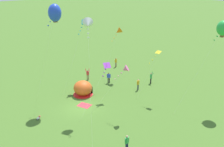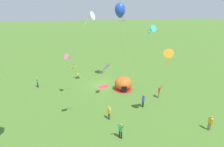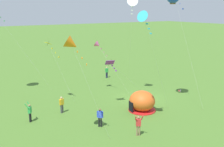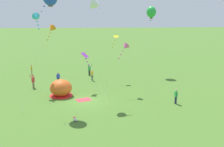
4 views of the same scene
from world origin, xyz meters
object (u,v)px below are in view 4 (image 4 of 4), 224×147
(person_arms_raised, at_px, (33,81))
(person_center_field, at_px, (32,70))
(person_far_back, at_px, (58,78))
(person_near_tent, at_px, (92,74))
(kite_cyan, at_px, (36,17))
(kite_purple, at_px, (85,57))
(person_watching_sky, at_px, (89,70))
(kite_green, at_px, (151,12))
(toddler_crawling, at_px, (75,119))
(popup_tent, at_px, (61,88))
(kite_white, at_px, (97,5))
(kite_yellow, at_px, (115,39))
(person_strolling, at_px, (176,96))
(kite_orange, at_px, (51,29))
(kite_pink, at_px, (125,47))

(person_arms_raised, distance_m, person_center_field, 7.90)
(person_far_back, bearing_deg, person_near_tent, 18.89)
(kite_cyan, relative_size, kite_purple, 1.43)
(person_near_tent, xyz_separation_m, person_watching_sky, (-0.45, 3.31, 0.03))
(kite_green, bearing_deg, toddler_crawling, -120.26)
(popup_tent, height_order, kite_white, kite_white)
(kite_yellow, bearing_deg, person_far_back, -171.18)
(person_far_back, distance_m, kite_white, 13.67)
(person_strolling, relative_size, kite_orange, 0.21)
(popup_tent, height_order, kite_purple, kite_purple)
(person_near_tent, bearing_deg, person_watching_sky, 97.78)
(kite_yellow, height_order, kite_white, kite_white)
(kite_green, xyz_separation_m, kite_purple, (-10.40, -9.49, -5.59))
(person_arms_raised, distance_m, kite_pink, 13.53)
(person_arms_raised, height_order, kite_orange, kite_orange)
(person_center_field, height_order, person_strolling, same)
(toddler_crawling, distance_m, kite_orange, 18.52)
(person_far_back, relative_size, kite_pink, 0.27)
(kite_green, bearing_deg, person_near_tent, -156.96)
(toddler_crawling, relative_size, kite_purple, 0.08)
(person_far_back, bearing_deg, kite_yellow, 8.82)
(kite_pink, relative_size, kite_green, 0.58)
(person_arms_raised, xyz_separation_m, person_center_field, (-1.94, 7.66, -0.03))
(kite_orange, distance_m, kite_green, 16.02)
(toddler_crawling, height_order, person_arms_raised, person_arms_raised)
(popup_tent, xyz_separation_m, person_strolling, (13.30, -3.79, -0.03))
(person_watching_sky, distance_m, kite_pink, 11.98)
(toddler_crawling, distance_m, person_strolling, 11.80)
(toddler_crawling, bearing_deg, kite_white, 68.96)
(kite_cyan, bearing_deg, person_far_back, 59.81)
(kite_green, bearing_deg, person_arms_raised, -156.73)
(popup_tent, height_order, person_watching_sky, popup_tent)
(kite_green, relative_size, kite_white, 0.95)
(kite_pink, distance_m, kite_white, 6.60)
(kite_pink, height_order, kite_orange, kite_orange)
(person_arms_raised, height_order, kite_white, kite_white)
(person_arms_raised, bearing_deg, kite_white, -32.84)
(person_center_field, bearing_deg, popup_tent, -61.64)
(popup_tent, height_order, kite_green, kite_green)
(person_near_tent, xyz_separation_m, person_center_field, (-9.95, 4.17, 0.00))
(person_far_back, distance_m, person_strolling, 17.14)
(kite_cyan, bearing_deg, person_watching_sky, 52.53)
(person_watching_sky, bearing_deg, person_strolling, -55.23)
(person_watching_sky, bearing_deg, kite_yellow, -43.28)
(person_near_tent, distance_m, kite_cyan, 11.91)
(person_arms_raised, bearing_deg, popup_tent, -41.63)
(person_center_field, relative_size, kite_orange, 0.21)
(person_near_tent, bearing_deg, person_far_back, -161.11)
(person_center_field, distance_m, person_strolling, 24.69)
(toddler_crawling, distance_m, kite_pink, 11.81)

